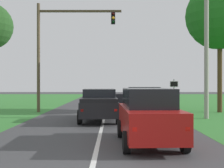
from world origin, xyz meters
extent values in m
plane|color=#424244|center=(0.00, 9.73, 0.00)|extent=(120.00, 120.00, 0.00)
cube|color=#9E1411|center=(1.86, 5.00, 0.85)|extent=(2.05, 4.68, 0.98)
cube|color=black|center=(1.85, 5.23, 1.69)|extent=(1.76, 2.92, 0.69)
cube|color=red|center=(1.17, 2.70, 0.90)|extent=(0.14, 0.07, 0.12)
cube|color=red|center=(2.71, 2.76, 0.90)|extent=(0.14, 0.07, 0.12)
cylinder|color=black|center=(0.87, 6.40, 0.36)|extent=(0.25, 0.73, 0.72)
cylinder|color=black|center=(2.74, 6.46, 0.36)|extent=(0.25, 0.73, 0.72)
cylinder|color=black|center=(0.97, 3.54, 0.36)|extent=(0.25, 0.73, 0.72)
cylinder|color=black|center=(2.85, 3.61, 0.36)|extent=(0.25, 0.73, 0.72)
cube|color=black|center=(-0.25, 11.97, 0.81)|extent=(2.30, 5.65, 0.83)
cube|color=black|center=(-0.24, 11.69, 1.56)|extent=(1.91, 2.19, 0.67)
cube|color=black|center=(-0.18, 10.25, 1.33)|extent=(2.06, 2.19, 0.20)
cube|color=red|center=(-0.99, 9.19, 0.85)|extent=(0.14, 0.07, 0.12)
cube|color=red|center=(0.71, 9.25, 0.85)|extent=(0.14, 0.07, 0.12)
cylinder|color=black|center=(-1.36, 13.66, 0.40)|extent=(0.28, 0.81, 0.80)
cylinder|color=black|center=(0.72, 13.74, 0.40)|extent=(0.28, 0.81, 0.80)
cylinder|color=black|center=(-1.22, 10.21, 0.40)|extent=(0.28, 0.81, 0.80)
cylinder|color=black|center=(0.86, 10.29, 0.40)|extent=(0.28, 0.81, 0.80)
cylinder|color=brown|center=(-5.19, 17.17, 4.21)|extent=(0.24, 0.24, 8.42)
cube|color=#4C3D2B|center=(-1.97, 17.17, 7.82)|extent=(6.44, 0.16, 0.16)
cube|color=black|center=(0.60, 17.17, 7.27)|extent=(0.32, 0.28, 0.90)
sphere|color=black|center=(0.60, 17.02, 7.57)|extent=(0.22, 0.22, 0.22)
sphere|color=orange|center=(0.60, 17.02, 7.27)|extent=(0.22, 0.22, 0.22)
sphere|color=black|center=(0.60, 17.02, 6.97)|extent=(0.22, 0.22, 0.22)
cylinder|color=gray|center=(5.00, 15.60, 1.26)|extent=(0.08, 0.08, 2.52)
cube|color=white|center=(5.00, 15.57, 2.17)|extent=(0.60, 0.03, 0.44)
cube|color=black|center=(5.00, 15.56, 2.17)|extent=(0.52, 0.01, 0.36)
cylinder|color=#4C351E|center=(8.80, 16.94, 2.75)|extent=(0.36, 0.36, 5.49)
sphere|color=#206A1E|center=(8.80, 16.94, 7.44)|extent=(5.19, 5.19, 5.19)
cube|color=black|center=(3.19, 21.27, 0.81)|extent=(4.69, 1.91, 0.94)
cube|color=black|center=(3.42, 21.27, 1.58)|extent=(2.81, 1.68, 0.61)
cube|color=red|center=(0.88, 22.05, 0.86)|extent=(0.06, 0.14, 0.12)
cube|color=red|center=(0.88, 20.49, 0.86)|extent=(0.06, 0.14, 0.12)
cylinder|color=black|center=(4.64, 22.22, 0.34)|extent=(0.68, 0.23, 0.68)
cylinder|color=black|center=(4.64, 20.32, 0.34)|extent=(0.68, 0.23, 0.68)
cylinder|color=black|center=(1.74, 22.23, 0.34)|extent=(0.68, 0.23, 0.68)
cylinder|color=black|center=(1.74, 20.32, 0.34)|extent=(0.68, 0.23, 0.68)
cylinder|color=#9E998E|center=(6.48, 12.88, 4.24)|extent=(0.28, 0.28, 8.48)
camera|label=1|loc=(0.52, -5.84, 2.23)|focal=47.64mm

